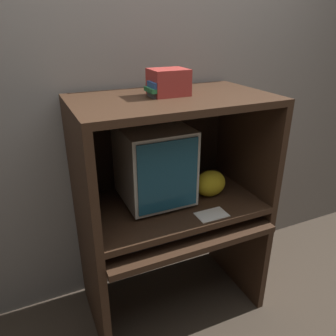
% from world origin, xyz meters
% --- Properties ---
extents(ground_plane, '(12.00, 12.00, 0.00)m').
position_xyz_m(ground_plane, '(0.00, 0.00, 0.00)').
color(ground_plane, '#3D3328').
extents(wall_back, '(6.00, 0.06, 2.60)m').
position_xyz_m(wall_back, '(0.00, 0.67, 1.30)').
color(wall_back, gray).
rests_on(wall_back, ground_plane).
extents(desk_base, '(1.03, 0.65, 0.66)m').
position_xyz_m(desk_base, '(0.00, 0.26, 0.43)').
color(desk_base, '#382316').
rests_on(desk_base, ground_plane).
extents(desk_monitor_shelf, '(1.03, 0.61, 0.10)m').
position_xyz_m(desk_monitor_shelf, '(0.00, 0.30, 0.73)').
color(desk_monitor_shelf, '#382316').
rests_on(desk_monitor_shelf, desk_base).
extents(hutch_upper, '(1.03, 0.61, 0.60)m').
position_xyz_m(hutch_upper, '(0.00, 0.34, 1.16)').
color(hutch_upper, '#382316').
rests_on(hutch_upper, desk_monitor_shelf).
extents(crt_monitor, '(0.37, 0.39, 0.44)m').
position_xyz_m(crt_monitor, '(-0.09, 0.36, 0.98)').
color(crt_monitor, beige).
rests_on(crt_monitor, desk_monitor_shelf).
extents(keyboard, '(0.45, 0.17, 0.03)m').
position_xyz_m(keyboard, '(-0.12, 0.15, 0.67)').
color(keyboard, black).
rests_on(keyboard, desk_base).
extents(mouse, '(0.08, 0.05, 0.03)m').
position_xyz_m(mouse, '(0.17, 0.17, 0.68)').
color(mouse, '#B7B7B7').
rests_on(mouse, desk_base).
extents(snack_bag, '(0.19, 0.14, 0.15)m').
position_xyz_m(snack_bag, '(0.23, 0.27, 0.83)').
color(snack_bag, gold).
rests_on(snack_bag, desk_monitor_shelf).
extents(book_stack, '(0.15, 0.11, 0.08)m').
position_xyz_m(book_stack, '(-0.05, 0.32, 1.40)').
color(book_stack, '#4C4C51').
rests_on(book_stack, hutch_upper).
extents(paper_card, '(0.17, 0.11, 0.00)m').
position_xyz_m(paper_card, '(0.13, 0.08, 0.76)').
color(paper_card, white).
rests_on(paper_card, desk_monitor_shelf).
extents(storage_box, '(0.19, 0.16, 0.13)m').
position_xyz_m(storage_box, '(-0.01, 0.34, 1.42)').
color(storage_box, maroon).
rests_on(storage_box, hutch_upper).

